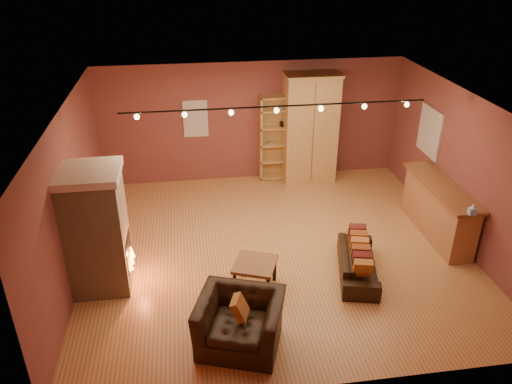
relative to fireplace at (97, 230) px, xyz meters
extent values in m
plane|color=#AE733D|center=(3.04, 0.60, -1.06)|extent=(7.00, 7.00, 0.00)
plane|color=brown|center=(3.04, 0.60, 1.74)|extent=(7.00, 7.00, 0.00)
cube|color=brown|center=(3.04, 3.85, 0.34)|extent=(7.00, 0.02, 2.80)
cube|color=brown|center=(-0.46, 0.60, 0.34)|extent=(0.02, 6.50, 2.80)
cube|color=brown|center=(6.54, 0.60, 0.34)|extent=(0.02, 6.50, 2.80)
cube|color=#C1B086|center=(-0.01, 0.00, -0.06)|extent=(0.90, 0.90, 2.00)
cube|color=beige|center=(-0.01, 0.00, 1.00)|extent=(0.98, 0.98, 0.12)
cube|color=black|center=(0.40, 0.00, -0.46)|extent=(0.10, 0.65, 0.55)
cone|color=orange|center=(0.46, 0.00, -0.58)|extent=(0.10, 0.10, 0.22)
cube|color=silver|center=(1.74, 3.83, 0.49)|extent=(0.56, 0.04, 0.86)
cube|color=tan|center=(3.62, 3.83, -0.04)|extent=(0.83, 0.04, 2.04)
cube|color=tan|center=(3.22, 3.69, -0.04)|extent=(0.04, 0.32, 2.04)
cube|color=tan|center=(4.02, 3.69, -0.04)|extent=(0.04, 0.32, 2.04)
cube|color=gray|center=(3.48, 3.69, -0.15)|extent=(0.18, 0.12, 0.05)
cube|color=black|center=(3.73, 3.69, 0.30)|extent=(0.10, 0.10, 0.12)
cube|color=tan|center=(3.62, 3.69, -1.02)|extent=(0.83, 0.32, 0.04)
cube|color=tan|center=(3.62, 3.69, -0.60)|extent=(0.83, 0.32, 0.04)
cube|color=tan|center=(3.62, 3.69, -0.18)|extent=(0.83, 0.32, 0.03)
cube|color=tan|center=(3.62, 3.69, 0.24)|extent=(0.83, 0.32, 0.04)
cube|color=tan|center=(3.62, 3.69, 0.66)|extent=(0.83, 0.32, 0.04)
cube|color=tan|center=(3.62, 3.69, 0.96)|extent=(0.83, 0.32, 0.04)
cube|color=tan|center=(4.35, 3.52, 0.20)|extent=(1.20, 0.66, 2.51)
cube|color=brown|center=(4.35, 3.20, 0.20)|extent=(0.02, 0.01, 2.41)
cube|color=tan|center=(4.35, 3.52, 1.48)|extent=(1.26, 0.72, 0.06)
cube|color=tan|center=(6.24, 0.69, -0.56)|extent=(0.48, 2.12, 1.01)
cube|color=brown|center=(6.24, 0.69, -0.02)|extent=(0.60, 2.24, 0.06)
cube|color=#81ACCE|center=(6.19, -0.42, 0.07)|extent=(0.13, 0.13, 0.12)
cone|color=white|center=(6.19, -0.42, 0.18)|extent=(0.08, 0.08, 0.10)
cube|color=silver|center=(6.51, 2.00, 0.59)|extent=(0.05, 0.90, 1.00)
imported|color=black|center=(4.30, -0.36, -0.75)|extent=(0.83, 1.64, 0.62)
cube|color=#BA7030|center=(4.17, -0.89, -0.54)|extent=(0.35, 0.29, 0.36)
cube|color=maroon|center=(4.22, -0.68, -0.54)|extent=(0.35, 0.29, 0.36)
cube|color=#A04A20|center=(4.28, -0.47, -0.54)|extent=(0.35, 0.29, 0.36)
cube|color=#BA7030|center=(4.33, -0.25, -0.54)|extent=(0.35, 0.29, 0.36)
cube|color=#A04A20|center=(4.38, -0.04, -0.54)|extent=(0.35, 0.29, 0.36)
cube|color=maroon|center=(4.43, 0.17, -0.54)|extent=(0.35, 0.29, 0.36)
imported|color=black|center=(2.09, -1.71, -0.55)|extent=(1.36, 1.11, 1.03)
cube|color=#BA7030|center=(2.09, -1.71, -0.42)|extent=(0.32, 0.36, 0.34)
cube|color=brown|center=(2.49, -0.48, -0.59)|extent=(0.85, 0.85, 0.05)
cube|color=black|center=(2.21, -0.75, -0.84)|extent=(0.05, 0.05, 0.44)
cube|color=black|center=(2.76, -0.75, -0.84)|extent=(0.05, 0.05, 0.44)
cube|color=black|center=(2.21, -0.20, -0.84)|extent=(0.05, 0.05, 0.44)
cube|color=black|center=(2.76, -0.20, -0.84)|extent=(0.05, 0.05, 0.44)
cylinder|color=black|center=(3.04, 0.80, 1.66)|extent=(5.20, 0.03, 0.03)
sphere|color=#FFD88C|center=(0.74, 0.80, 1.59)|extent=(0.09, 0.09, 0.09)
sphere|color=#FFD88C|center=(1.51, 0.80, 1.59)|extent=(0.09, 0.09, 0.09)
sphere|color=#FFD88C|center=(2.27, 0.80, 1.59)|extent=(0.09, 0.09, 0.09)
sphere|color=#FFD88C|center=(3.04, 0.80, 1.59)|extent=(0.09, 0.09, 0.09)
sphere|color=#FFD88C|center=(3.81, 0.80, 1.59)|extent=(0.09, 0.09, 0.09)
sphere|color=#FFD88C|center=(4.57, 0.80, 1.59)|extent=(0.09, 0.09, 0.09)
sphere|color=#FFD88C|center=(5.34, 0.80, 1.59)|extent=(0.09, 0.09, 0.09)
camera|label=1|loc=(1.53, -7.12, 4.19)|focal=35.00mm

